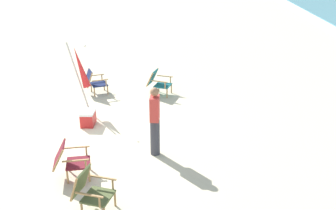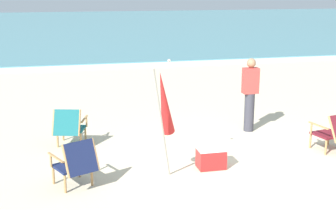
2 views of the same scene
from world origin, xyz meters
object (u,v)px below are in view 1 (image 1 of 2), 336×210
at_px(beach_chair_front_right, 70,159).
at_px(beach_chair_back_right, 90,190).
at_px(beach_chair_mid_center, 94,81).
at_px(cooler_box, 88,118).
at_px(beach_chair_far_center, 158,82).
at_px(person_near_chairs, 155,121).
at_px(umbrella_furled_red, 81,68).

bearing_deg(beach_chair_front_right, beach_chair_back_right, 31.74).
relative_size(beach_chair_mid_center, cooler_box, 1.76).
relative_size(beach_chair_front_right, cooler_box, 1.72).
xyz_separation_m(beach_chair_far_center, cooler_box, (2.40, -1.74, -0.23)).
xyz_separation_m(person_near_chairs, cooler_box, (-1.51, -1.90, -0.64)).
xyz_separation_m(beach_chair_back_right, cooler_box, (-3.63, -0.88, -0.23)).
bearing_deg(cooler_box, person_near_chairs, 51.52).
height_order(beach_chair_back_right, person_near_chairs, person_near_chairs).
xyz_separation_m(beach_chair_front_right, beach_chair_far_center, (-4.96, 1.52, 0.00)).
bearing_deg(beach_chair_far_center, person_near_chairs, 2.40).
bearing_deg(cooler_box, beach_chair_front_right, 4.75).
distance_m(beach_chair_far_center, beach_chair_back_right, 6.10).
bearing_deg(beach_chair_mid_center, beach_chair_back_right, 11.28).
relative_size(beach_chair_front_right, beach_chair_far_center, 0.99).
relative_size(beach_chair_mid_center, umbrella_furled_red, 0.43).
bearing_deg(cooler_box, umbrella_furled_red, -160.06).
xyz_separation_m(beach_chair_far_center, beach_chair_back_right, (6.04, -0.86, 0.00)).
xyz_separation_m(beach_chair_back_right, person_near_chairs, (-2.12, 1.02, 0.41)).
relative_size(beach_chair_mid_center, beach_chair_front_right, 1.02).
xyz_separation_m(beach_chair_front_right, beach_chair_back_right, (1.07, 0.66, 0.01)).
xyz_separation_m(beach_chair_far_center, umbrella_furled_red, (1.48, -2.07, 0.88)).
relative_size(person_near_chairs, cooler_box, 3.33).
distance_m(beach_chair_front_right, person_near_chairs, 2.03).
distance_m(beach_chair_far_center, umbrella_furled_red, 2.69).
relative_size(beach_chair_mid_center, beach_chair_back_right, 1.05).
bearing_deg(beach_chair_mid_center, cooler_box, 7.67).
bearing_deg(beach_chair_back_right, cooler_box, -166.43).
distance_m(beach_chair_back_right, cooler_box, 3.74).
distance_m(beach_chair_front_right, umbrella_furled_red, 3.64).
distance_m(beach_chair_mid_center, beach_chair_back_right, 6.11).
xyz_separation_m(beach_chair_front_right, person_near_chairs, (-1.05, 1.69, 0.41)).
distance_m(beach_chair_mid_center, beach_chair_front_right, 4.94).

